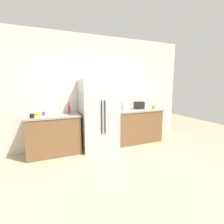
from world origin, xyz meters
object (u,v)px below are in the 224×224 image
Objects in this scene: rice_cooker at (125,105)px; toaster at (139,105)px; refrigerator at (99,115)px; bottle_a at (69,109)px; cup_c at (154,107)px; cup_a at (44,113)px; cup_b at (32,116)px; bowl_a at (37,114)px.

toaster is at bearing 9.43° from rice_cooker.
bottle_a is at bearing 171.84° from refrigerator.
rice_cooker reaches higher than cup_c.
cup_a is 2.95m from cup_c.
bottle_a reaches higher than cup_c.
cup_c reaches higher than cup_b.
bottle_a is 3.30× the size of cup_a.
bottle_a is (-1.48, 0.05, -0.03)m from rice_cooker.
toaster is at bearing 5.33° from cup_b.
refrigerator reaches higher than toaster.
bottle_a is 2.37m from cup_c.
cup_c reaches higher than bowl_a.
bottle_a reaches higher than cup_a.
cup_b is (-1.52, -0.13, 0.10)m from refrigerator.
cup_b is at bearing -175.26° from refrigerator.
refrigerator reaches higher than bowl_a.
cup_c is at bearing -3.96° from cup_a.
cup_a is 0.86× the size of cup_b.
bottle_a reaches higher than toaster.
rice_cooker reaches higher than cup_a.
cup_c is 0.60× the size of bowl_a.
refrigerator reaches higher than bottle_a.
bowl_a is (-1.42, 0.12, 0.09)m from refrigerator.
cup_b is (-0.81, -0.23, -0.06)m from bottle_a.
cup_c is (0.89, -0.10, -0.09)m from rice_cooker.
bottle_a is at bearing -1.54° from bowl_a.
rice_cooker is (0.77, 0.05, 0.19)m from refrigerator.
bowl_a is at bearing 178.46° from bottle_a.
toaster is 2.00m from bottle_a.
refrigerator is 1.30m from cup_a.
cup_c is at bearing -27.06° from toaster.
cup_b is at bearing -111.61° from bowl_a.
cup_c is (2.37, -0.16, -0.06)m from bottle_a.
cup_b is at bearing -178.69° from cup_c.
bottle_a is 1.63× the size of bowl_a.
toaster is 1.64× the size of bowl_a.
toaster is 2.57m from cup_a.
bowl_a is (-2.19, 0.07, -0.10)m from rice_cooker.
cup_a is (-0.57, 0.05, -0.06)m from bottle_a.
rice_cooker is 1.10× the size of bottle_a.
cup_a is 0.49× the size of bowl_a.
refrigerator is at bearing -8.16° from bottle_a.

